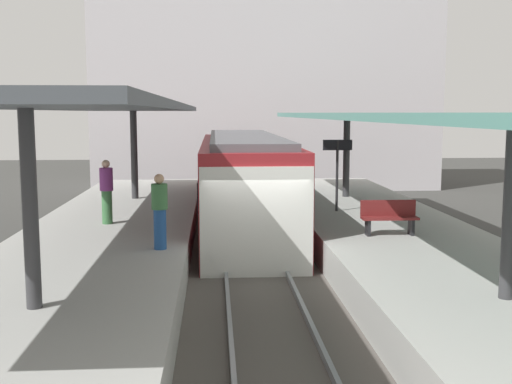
{
  "coord_description": "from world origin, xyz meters",
  "views": [
    {
      "loc": [
        -0.97,
        -14.57,
        4.03
      ],
      "look_at": [
        0.28,
        4.18,
        1.64
      ],
      "focal_mm": 43.81,
      "sensor_mm": 36.0,
      "label": 1
    }
  ],
  "objects_px": {
    "passenger_mid_platform": "(160,210)",
    "platform_sign": "(337,159)",
    "commuter_train": "(244,182)",
    "platform_bench": "(389,216)",
    "passenger_near_bench": "(107,191)"
  },
  "relations": [
    {
      "from": "platform_sign",
      "to": "passenger_mid_platform",
      "type": "height_order",
      "value": "platform_sign"
    },
    {
      "from": "passenger_mid_platform",
      "to": "commuter_train",
      "type": "bearing_deg",
      "value": 72.31
    },
    {
      "from": "commuter_train",
      "to": "passenger_mid_platform",
      "type": "height_order",
      "value": "commuter_train"
    },
    {
      "from": "commuter_train",
      "to": "passenger_near_bench",
      "type": "distance_m",
      "value": 5.28
    },
    {
      "from": "passenger_mid_platform",
      "to": "passenger_near_bench",
      "type": "bearing_deg",
      "value": 117.31
    },
    {
      "from": "passenger_near_bench",
      "to": "platform_sign",
      "type": "bearing_deg",
      "value": 14.77
    },
    {
      "from": "platform_sign",
      "to": "commuter_train",
      "type": "bearing_deg",
      "value": 147.87
    },
    {
      "from": "commuter_train",
      "to": "passenger_near_bench",
      "type": "relative_size",
      "value": 7.36
    },
    {
      "from": "passenger_mid_platform",
      "to": "platform_bench",
      "type": "bearing_deg",
      "value": 13.14
    },
    {
      "from": "commuter_train",
      "to": "platform_bench",
      "type": "distance_m",
      "value": 6.52
    },
    {
      "from": "commuter_train",
      "to": "platform_bench",
      "type": "xyz_separation_m",
      "value": [
        3.37,
        -5.58,
        -0.26
      ]
    },
    {
      "from": "platform_sign",
      "to": "passenger_mid_platform",
      "type": "bearing_deg",
      "value": -134.31
    },
    {
      "from": "passenger_near_bench",
      "to": "passenger_mid_platform",
      "type": "height_order",
      "value": "passenger_near_bench"
    },
    {
      "from": "passenger_mid_platform",
      "to": "platform_sign",
      "type": "bearing_deg",
      "value": 45.69
    },
    {
      "from": "platform_sign",
      "to": "passenger_mid_platform",
      "type": "distance_m",
      "value": 7.19
    }
  ]
}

